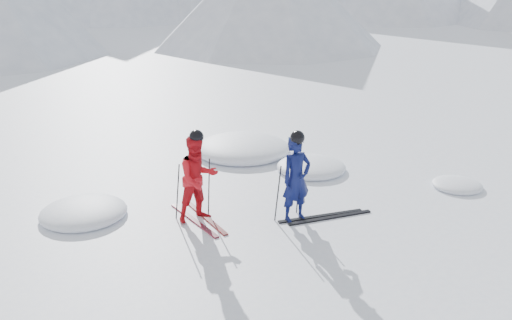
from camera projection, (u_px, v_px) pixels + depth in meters
ground at (345, 202)px, 10.82m from camera, size 160.00×160.00×0.00m
skier_blue at (296, 179)px, 9.81m from camera, size 0.61×0.42×1.61m
skier_red at (198, 179)px, 9.82m from camera, size 0.80×0.63×1.62m
pole_blue_left at (278, 194)px, 9.86m from camera, size 0.11×0.08×1.07m
pole_blue_right at (298, 186)px, 10.22m from camera, size 0.11×0.07×1.07m
pole_red_left at (178, 191)px, 9.94m from camera, size 0.11×0.09×1.08m
pole_red_right at (209, 186)px, 10.18m from camera, size 0.11×0.08×1.08m
ski_worn_left at (194, 220)px, 10.02m from camera, size 0.12×1.70×0.03m
ski_worn_right at (205, 217)px, 10.14m from camera, size 0.18×1.70×0.03m
ski_loose_a at (321, 216)px, 10.18m from camera, size 1.66×0.54×0.03m
ski_loose_b at (330, 218)px, 10.11m from camera, size 1.68×0.48×0.03m
snow_lumps at (241, 166)px, 12.81m from camera, size 8.41×6.25×0.53m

